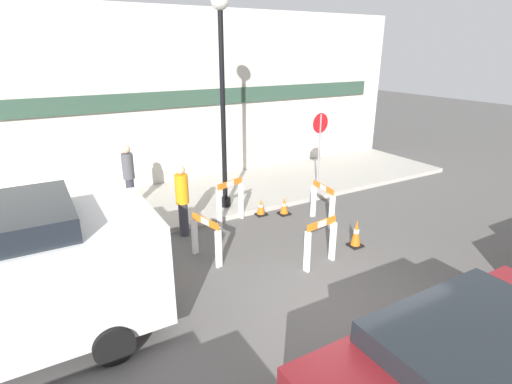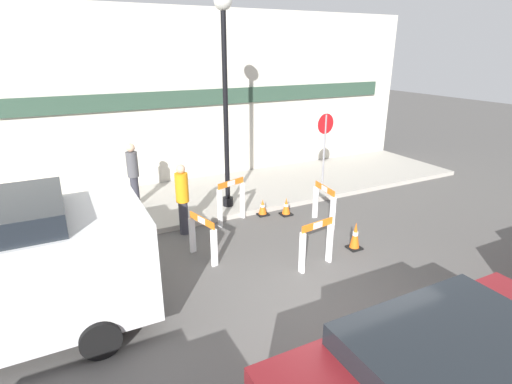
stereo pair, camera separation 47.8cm
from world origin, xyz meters
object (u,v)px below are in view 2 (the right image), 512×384
(stop_sign, at_px, (325,140))
(person_pedestrian, at_px, (133,172))
(person_worker, at_px, (182,197))
(streetlamp_post, at_px, (225,77))

(stop_sign, bearing_deg, person_pedestrian, -20.58)
(stop_sign, xyz_separation_m, person_worker, (-4.65, -0.75, -0.76))
(streetlamp_post, relative_size, person_pedestrian, 3.09)
(person_worker, bearing_deg, streetlamp_post, 63.77)
(person_pedestrian, bearing_deg, person_worker, 107.32)
(person_worker, height_order, person_pedestrian, person_pedestrian)
(person_worker, bearing_deg, stop_sign, 42.50)
(streetlamp_post, height_order, person_pedestrian, streetlamp_post)
(streetlamp_post, distance_m, person_worker, 3.21)
(stop_sign, bearing_deg, person_worker, 2.92)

